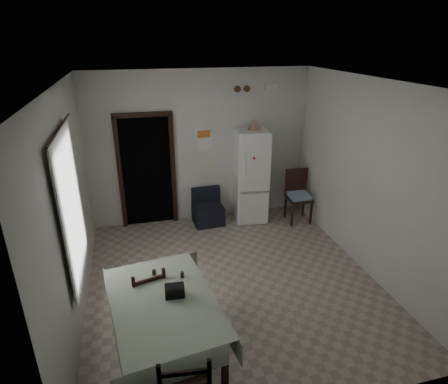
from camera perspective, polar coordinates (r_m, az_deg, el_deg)
The scene contains 24 objects.
ground at distance 5.83m, azimuth 1.25°, elevation -13.28°, with size 4.50×4.50×0.00m, color #A49686.
ceiling at distance 4.74m, azimuth 1.56°, elevation 16.32°, with size 4.20×4.50×0.02m, color white, non-canonical shape.
wall_back at distance 7.18m, azimuth -3.49°, elevation 6.73°, with size 4.20×0.02×2.90m, color silver, non-canonical shape.
wall_front at distance 3.29m, azimuth 12.39°, elevation -14.97°, with size 4.20×0.02×2.90m, color silver, non-canonical shape.
wall_left at distance 5.01m, azimuth -22.41°, elevation -2.35°, with size 0.02×4.50×2.90m, color silver, non-canonical shape.
wall_right at distance 6.00m, azimuth 21.11°, elevation 1.90°, with size 0.02×4.50×2.90m, color silver, non-canonical shape.
doorway at distance 7.38m, azimuth -11.76°, elevation 3.56°, with size 1.06×0.52×2.22m.
window_recess at distance 4.80m, azimuth -23.44°, elevation -2.31°, with size 0.10×1.20×1.60m, color silver.
curtain at distance 4.78m, azimuth -22.15°, elevation -2.19°, with size 0.02×1.45×1.85m, color beige.
curtain_rod at distance 4.49m, azimuth -23.82°, elevation 8.88°, with size 0.02×0.02×1.60m, color black.
calendar at distance 7.14m, azimuth -3.10°, elevation 8.05°, with size 0.28×0.02×0.40m, color white.
calendar_image at distance 7.11m, azimuth -3.11°, elevation 8.82°, with size 0.24×0.01×0.14m, color orange.
light_switch at distance 7.31m, azimuth -2.25°, elevation 4.16°, with size 0.08×0.02×0.12m, color beige.
vent_left at distance 7.11m, azimuth 2.07°, elevation 15.41°, with size 0.12×0.12×0.03m, color brown.
vent_right at distance 7.16m, azimuth 3.51°, elevation 15.44°, with size 0.12×0.12×0.03m, color brown.
emergency_light at distance 7.29m, azimuth 7.23°, elevation 15.68°, with size 0.25×0.07×0.09m, color white.
fridge at distance 7.27m, azimuth 4.04°, elevation 2.44°, with size 0.59×0.59×1.82m, color white, non-canonical shape.
tan_cone at distance 7.03m, azimuth 4.60°, elevation 10.27°, with size 0.24×0.24×0.19m, color tan.
navy_seat at distance 7.29m, azimuth -2.44°, elevation -2.33°, with size 0.56×0.55×0.68m, color black, non-canonical shape.
corner_chair at distance 7.44m, azimuth 11.36°, elevation -0.75°, with size 0.45×0.45×1.03m, color black, non-canonical shape.
dining_table at distance 4.44m, azimuth -8.93°, elevation -20.25°, with size 1.06×1.62×0.84m, color #A2B399, non-canonical shape.
black_bag at distance 4.17m, azimuth -7.52°, elevation -14.71°, with size 0.21×0.12×0.13m, color black.
dining_chair_far_left at distance 4.81m, azimuth -11.67°, elevation -15.63°, with size 0.41×0.41×0.97m, color black, non-canonical shape.
dining_chair_far_right at distance 4.87m, azimuth -7.67°, elevation -15.15°, with size 0.39×0.39×0.91m, color black, non-canonical shape.
Camera 1 is at (-1.29, -4.53, 3.44)m, focal length 30.00 mm.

